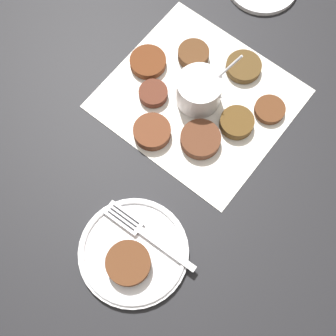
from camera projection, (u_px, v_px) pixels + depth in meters
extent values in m
plane|color=black|center=(187.00, 101.00, 0.94)|extent=(4.00, 4.00, 0.00)
cube|color=silver|center=(198.00, 98.00, 0.94)|extent=(0.38, 0.36, 0.00)
cylinder|color=silver|center=(199.00, 91.00, 0.91)|extent=(0.09, 0.09, 0.06)
cylinder|color=orange|center=(199.00, 94.00, 0.92)|extent=(0.07, 0.07, 0.04)
cone|color=silver|center=(219.00, 96.00, 0.88)|extent=(0.02, 0.02, 0.02)
cylinder|color=silver|center=(219.00, 76.00, 0.88)|extent=(0.05, 0.07, 0.10)
cylinder|color=#4B2E19|center=(193.00, 54.00, 0.96)|extent=(0.06, 0.06, 0.02)
cylinder|color=#4C3417|center=(237.00, 123.00, 0.91)|extent=(0.07, 0.07, 0.02)
cylinder|color=#4D271B|center=(153.00, 93.00, 0.93)|extent=(0.06, 0.06, 0.02)
cylinder|color=#49341A|center=(244.00, 67.00, 0.95)|extent=(0.07, 0.07, 0.02)
cylinder|color=#4E2B1B|center=(200.00, 139.00, 0.90)|extent=(0.08, 0.08, 0.02)
cylinder|color=#582E1C|center=(152.00, 132.00, 0.90)|extent=(0.07, 0.07, 0.02)
cylinder|color=#532914|center=(148.00, 62.00, 0.96)|extent=(0.07, 0.07, 0.02)
cylinder|color=#4F2C18|center=(270.00, 110.00, 0.92)|extent=(0.06, 0.06, 0.01)
cylinder|color=silver|center=(134.00, 252.00, 0.84)|extent=(0.20, 0.20, 0.01)
torus|color=silver|center=(133.00, 252.00, 0.83)|extent=(0.19, 0.19, 0.01)
cylinder|color=#512D19|center=(128.00, 263.00, 0.81)|extent=(0.08, 0.08, 0.02)
cube|color=silver|center=(167.00, 249.00, 0.82)|extent=(0.12, 0.02, 0.00)
cube|color=silver|center=(124.00, 218.00, 0.84)|extent=(0.08, 0.03, 0.00)
cube|color=black|center=(126.00, 214.00, 0.84)|extent=(0.06, 0.01, 0.00)
cube|color=black|center=(123.00, 218.00, 0.84)|extent=(0.06, 0.01, 0.00)
cube|color=black|center=(121.00, 221.00, 0.84)|extent=(0.06, 0.01, 0.00)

